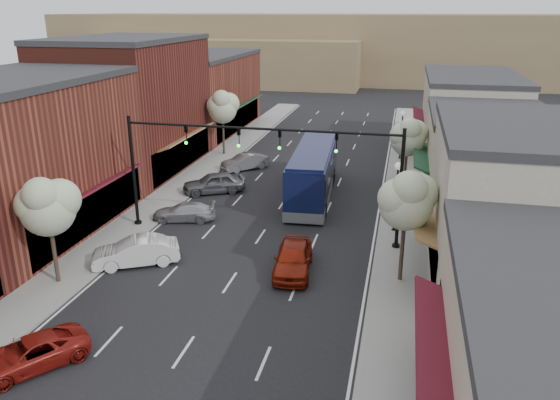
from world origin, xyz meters
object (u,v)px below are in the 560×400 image
Objects in this scene: tree_left_far at (223,106)px; parked_car_c at (184,212)px; tree_left_near at (47,205)px; parked_car_e at (245,162)px; coach_bus at (313,171)px; parked_car_a at (30,354)px; lamp_post_near at (397,186)px; red_hatchback at (293,258)px; signal_mast_left at (168,157)px; tree_right_far at (409,136)px; parked_car_b at (136,252)px; parked_car_d at (214,183)px; lamp_post_far at (402,127)px; signal_mast_right at (358,169)px; tree_right_near at (407,199)px.

parked_car_c is (2.74, -16.44, -4.02)m from tree_left_far.
tree_left_near is 1.38× the size of parked_car_e.
parked_car_a is (-7.11, -22.32, -1.32)m from coach_bus.
tree_left_near reaches higher than lamp_post_near.
red_hatchback reaches higher than parked_car_a.
parked_car_e is (0.61, 13.78, -3.94)m from signal_mast_left.
tree_left_far reaches higher than parked_car_e.
parked_car_c is (-13.86, -10.44, -3.41)m from tree_right_far.
parked_car_b is at bearing -150.14° from lamp_post_near.
tree_left_near is 1.28× the size of lamp_post_near.
parked_car_c is at bearing -28.80° from parked_car_d.
tree_left_far is 1.38× the size of lamp_post_far.
tree_left_far is at bearing 160.13° from tree_right_far.
tree_left_far is 17.14m from parked_car_c.
parked_car_d is at bearing 146.81° from signal_mast_right.
coach_bus is at bearing 88.72° from red_hatchback.
tree_left_far reaches higher than parked_car_b.
parked_car_e reaches higher than parked_car_c.
signal_mast_right is 12.86m from parked_car_b.
coach_bus is (10.07, 16.18, -2.31)m from tree_left_near.
lamp_post_far is 14.43m from parked_car_e.
red_hatchback is (-4.94, -6.61, -2.22)m from lamp_post_near.
parked_car_c is at bearing 73.99° from tree_left_near.
coach_bus is 2.66× the size of parked_car_d.
tree_right_far is 14.96m from parked_car_d.
tree_right_far is 8.13m from lamp_post_far.
red_hatchback is at bearing -101.59° from lamp_post_far.
parked_car_e is at bearing 81.55° from tree_left_near.
tree_left_near is 7.72m from parked_car_a.
signal_mast_right is 2.04× the size of parked_car_c.
parked_car_e is at bearing 146.98° from parked_car_d.
lamp_post_near reaches higher than parked_car_d.
tree_left_near is at bearing -90.00° from tree_left_far.
signal_mast_left is at bearing 152.63° from parked_car_b.
tree_right_near reaches higher than parked_car_e.
signal_mast_left is 24.14m from lamp_post_far.
signal_mast_right is 4.89m from tree_right_near.
tree_right_far is 1.18× the size of red_hatchback.
parked_car_a is at bearing -88.65° from signal_mast_left.
red_hatchback is 1.14× the size of parked_car_c.
signal_mast_right is 18.35m from parked_car_a.
signal_mast_left reaches higher than parked_car_b.
tree_right_near reaches higher than lamp_post_far.
red_hatchback is 19.54m from parked_car_e.
tree_left_near is at bearing -166.45° from tree_right_near.
signal_mast_right is 22.68m from tree_left_far.
parked_car_a is at bearing -128.10° from lamp_post_near.
parked_car_a is (-13.09, -16.69, -2.41)m from lamp_post_near.
lamp_post_near is 0.37× the size of coach_bus.
lamp_post_near is 8.55m from red_hatchback.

